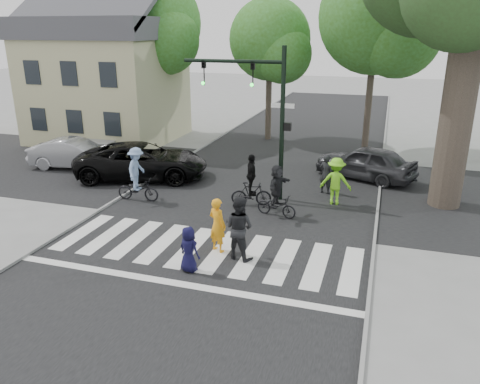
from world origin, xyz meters
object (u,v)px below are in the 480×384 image
(pedestrian_woman, at_px, (217,225))
(cyclist_left, at_px, (137,178))
(pedestrian_child, at_px, (189,249))
(car_suv, at_px, (142,161))
(traffic_signal, at_px, (261,102))
(cyclist_right, at_px, (277,194))
(cyclist_mid, at_px, (251,185))
(car_silver, at_px, (75,154))
(pedestrian_adult, at_px, (239,228))
(car_grey, at_px, (365,162))

(pedestrian_woman, xyz_separation_m, cyclist_left, (-4.63, 3.34, 0.08))
(pedestrian_child, height_order, car_suv, car_suv)
(pedestrian_child, relative_size, car_suv, 0.23)
(traffic_signal, height_order, cyclist_left, traffic_signal)
(pedestrian_child, xyz_separation_m, cyclist_right, (1.41, 4.81, 0.20))
(traffic_signal, xyz_separation_m, pedestrian_child, (-0.29, -6.63, -3.22))
(cyclist_mid, height_order, car_suv, cyclist_mid)
(traffic_signal, xyz_separation_m, pedestrian_woman, (0.04, -5.17, -3.03))
(pedestrian_child, xyz_separation_m, cyclist_left, (-4.30, 4.80, 0.27))
(car_silver, bearing_deg, cyclist_left, -131.65)
(traffic_signal, relative_size, car_suv, 1.01)
(traffic_signal, height_order, pedestrian_adult, traffic_signal)
(pedestrian_woman, height_order, pedestrian_child, pedestrian_woman)
(pedestrian_adult, relative_size, cyclist_right, 1.00)
(cyclist_left, distance_m, cyclist_mid, 4.58)
(car_silver, distance_m, car_grey, 14.06)
(pedestrian_child, relative_size, cyclist_right, 0.69)
(cyclist_left, bearing_deg, pedestrian_child, -48.12)
(traffic_signal, height_order, car_grey, traffic_signal)
(pedestrian_woman, bearing_deg, cyclist_left, -11.24)
(pedestrian_woman, relative_size, cyclist_mid, 0.85)
(traffic_signal, relative_size, pedestrian_woman, 3.45)
(cyclist_left, height_order, car_grey, cyclist_left)
(pedestrian_woman, bearing_deg, cyclist_right, -83.31)
(cyclist_left, bearing_deg, car_suv, 115.16)
(pedestrian_woman, relative_size, car_silver, 0.39)
(car_suv, distance_m, car_silver, 4.07)
(pedestrian_child, relative_size, car_silver, 0.31)
(cyclist_mid, bearing_deg, pedestrian_child, -92.10)
(car_suv, distance_m, car_grey, 10.27)
(pedestrian_adult, distance_m, car_suv, 9.17)
(traffic_signal, distance_m, car_grey, 6.38)
(pedestrian_child, distance_m, car_suv, 9.34)
(pedestrian_child, distance_m, pedestrian_adult, 1.67)
(cyclist_left, height_order, cyclist_mid, cyclist_left)
(traffic_signal, bearing_deg, cyclist_mid, -94.81)
(pedestrian_child, distance_m, car_silver, 12.53)
(cyclist_right, bearing_deg, pedestrian_adult, -95.00)
(pedestrian_child, distance_m, cyclist_left, 6.45)
(pedestrian_adult, bearing_deg, cyclist_right, -79.44)
(pedestrian_adult, height_order, car_grey, pedestrian_adult)
(car_suv, height_order, car_silver, car_suv)
(pedestrian_woman, height_order, pedestrian_adult, pedestrian_adult)
(car_silver, bearing_deg, cyclist_right, -116.47)
(pedestrian_adult, xyz_separation_m, cyclist_right, (0.31, 3.59, -0.11))
(cyclist_left, relative_size, car_silver, 0.49)
(cyclist_mid, relative_size, car_silver, 0.46)
(cyclist_left, bearing_deg, cyclist_mid, 10.41)
(cyclist_right, height_order, car_silver, cyclist_right)
(traffic_signal, bearing_deg, pedestrian_adult, -81.51)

